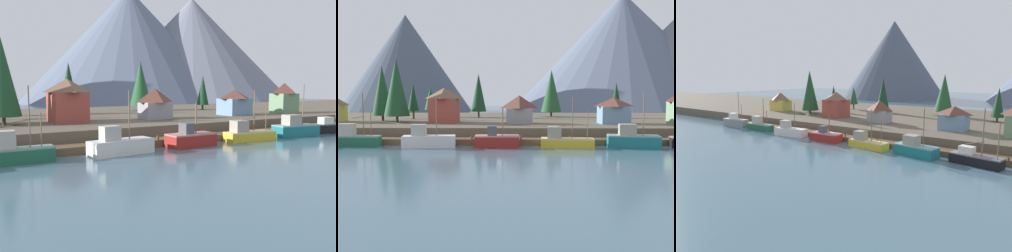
% 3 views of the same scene
% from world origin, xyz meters
% --- Properties ---
extents(ground_plane, '(400.00, 400.00, 1.00)m').
position_xyz_m(ground_plane, '(0.00, 20.00, -0.50)').
color(ground_plane, '#476675').
extents(dock, '(80.00, 4.00, 1.60)m').
position_xyz_m(dock, '(0.00, 1.99, 0.50)').
color(dock, brown).
rests_on(dock, ground_plane).
extents(shoreline_bank, '(400.00, 56.00, 2.50)m').
position_xyz_m(shoreline_bank, '(0.00, 32.00, 1.25)').
color(shoreline_bank, brown).
rests_on(shoreline_bank, ground_plane).
extents(mountain_west_peak, '(66.08, 66.08, 48.39)m').
position_xyz_m(mountain_west_peak, '(-51.88, 130.15, 24.19)').
color(mountain_west_peak, '#475160').
rests_on(mountain_west_peak, ground_plane).
extents(mountain_central_peak, '(120.31, 120.31, 63.43)m').
position_xyz_m(mountain_central_peak, '(62.28, 148.96, 31.72)').
color(mountain_central_peak, slate).
rests_on(mountain_central_peak, ground_plane).
extents(fishing_boat_green, '(8.23, 2.48, 8.49)m').
position_xyz_m(fishing_boat_green, '(-22.97, -1.35, 1.24)').
color(fishing_boat_green, '#1E5B3D').
rests_on(fishing_boat_green, ground_plane).
extents(fishing_boat_white, '(8.47, 3.79, 7.91)m').
position_xyz_m(fishing_boat_white, '(-10.71, -2.07, 1.17)').
color(fishing_boat_white, silver).
rests_on(fishing_boat_white, ground_plane).
extents(fishing_boat_red, '(7.00, 3.24, 6.15)m').
position_xyz_m(fishing_boat_red, '(0.15, -1.78, 1.10)').
color(fishing_boat_red, maroon).
rests_on(fishing_boat_red, ground_plane).
extents(fishing_boat_yellow, '(8.44, 3.60, 7.91)m').
position_xyz_m(fishing_boat_yellow, '(10.85, -1.90, 1.08)').
color(fishing_boat_yellow, gold).
rests_on(fishing_boat_yellow, ground_plane).
extents(fishing_boat_teal, '(8.14, 4.17, 8.73)m').
position_xyz_m(fishing_boat_teal, '(21.29, -2.23, 1.32)').
color(fishing_boat_teal, '#196B70').
rests_on(fishing_boat_teal, ground_plane).
extents(house_red, '(5.75, 6.58, 7.21)m').
position_xyz_m(house_red, '(-11.57, 17.13, 6.18)').
color(house_red, '#9E4238').
rests_on(house_red, shoreline_bank).
extents(house_grey, '(5.43, 4.30, 5.64)m').
position_xyz_m(house_grey, '(3.97, 15.09, 5.39)').
color(house_grey, gray).
rests_on(house_grey, shoreline_bank).
extents(house_blue, '(5.82, 5.35, 5.25)m').
position_xyz_m(house_blue, '(22.82, 14.79, 5.19)').
color(house_blue, '#6689A8').
rests_on(house_blue, shoreline_bank).
extents(conifer_near_left, '(3.13, 3.13, 8.83)m').
position_xyz_m(conifer_near_left, '(28.21, 33.08, 7.53)').
color(conifer_near_left, '#4C3823').
rests_on(conifer_near_left, shoreline_bank).
extents(conifer_near_right, '(3.10, 3.10, 7.96)m').
position_xyz_m(conifer_near_right, '(-18.80, 36.54, 7.38)').
color(conifer_near_right, '#4C3823').
rests_on(conifer_near_right, shoreline_bank).
extents(conifer_mid_left, '(2.67, 2.67, 8.50)m').
position_xyz_m(conifer_mid_left, '(-21.01, 27.97, 7.69)').
color(conifer_mid_left, '#4C3823').
rests_on(conifer_mid_left, shoreline_bank).
extents(conifer_mid_right, '(4.55, 4.55, 12.14)m').
position_xyz_m(conifer_mid_right, '(-26.06, 21.40, 9.19)').
color(conifer_mid_right, '#4C3823').
rests_on(conifer_mid_right, shoreline_bank).
extents(conifer_back_left, '(5.25, 5.25, 13.29)m').
position_xyz_m(conifer_back_left, '(-21.43, 16.80, 9.82)').
color(conifer_back_left, '#4C3823').
rests_on(conifer_back_left, shoreline_bank).
extents(conifer_back_right, '(5.35, 5.35, 12.28)m').
position_xyz_m(conifer_back_right, '(12.65, 37.88, 9.28)').
color(conifer_back_right, '#4C3823').
rests_on(conifer_back_right, shoreline_bank).
extents(conifer_centre, '(3.93, 3.93, 11.15)m').
position_xyz_m(conifer_centre, '(-6.12, 34.82, 8.82)').
color(conifer_centre, '#4C3823').
rests_on(conifer_centre, shoreline_bank).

